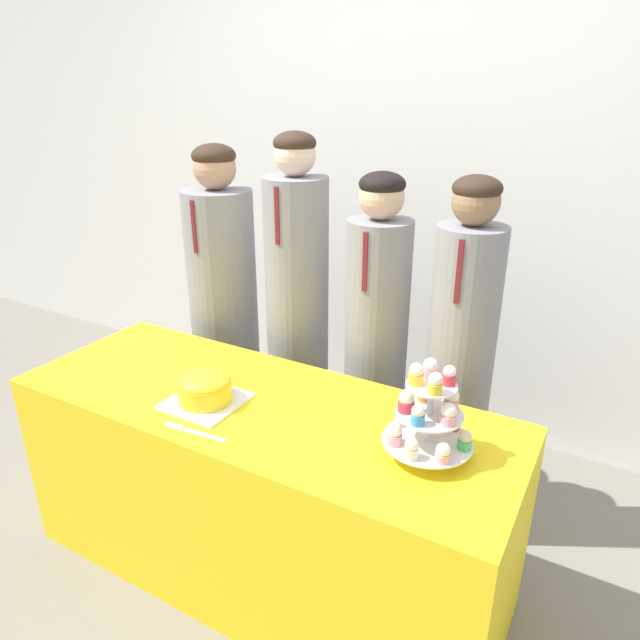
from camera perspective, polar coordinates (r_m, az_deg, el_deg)
ground_plane at (r=2.23m, az=-10.69°, el=-28.09°), size 16.00×16.00×0.00m
wall_back at (r=2.94m, az=9.68°, el=14.94°), size 9.00×0.06×2.70m
table at (r=2.16m, az=-5.76°, el=-16.48°), size 1.75×0.64×0.72m
round_cake at (r=1.95m, az=-11.45°, el=-6.70°), size 0.24×0.24×0.11m
cake_knife at (r=1.84m, az=-13.36°, el=-10.60°), size 0.22×0.04×0.01m
cupcake_stand at (r=1.65m, az=10.81°, el=-9.22°), size 0.26×0.26×0.29m
student_0 at (r=2.69m, az=-9.49°, el=0.08°), size 0.31×0.31×1.49m
student_1 at (r=2.46m, az=-2.25°, el=-0.81°), size 0.27×0.27×1.56m
student_2 at (r=2.33m, az=5.55°, el=-3.80°), size 0.25×0.26×1.43m
student_3 at (r=2.22m, az=13.63°, el=-5.52°), size 0.25×0.25×1.44m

